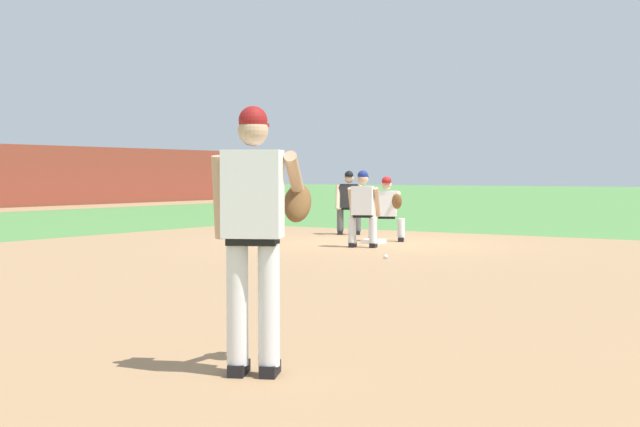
{
  "coord_description": "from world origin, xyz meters",
  "views": [
    {
      "loc": [
        -15.39,
        -8.88,
        1.4
      ],
      "look_at": [
        -7.4,
        -3.61,
        0.97
      ],
      "focal_mm": 50.0,
      "sensor_mm": 36.0,
      "label": 1
    }
  ],
  "objects_px": {
    "pitcher": "(256,223)",
    "first_baseman": "(387,206)",
    "baseball": "(386,257)",
    "baserunner": "(363,206)",
    "first_base_bag": "(374,241)",
    "umpire": "(349,200)"
  },
  "relations": [
    {
      "from": "first_base_bag",
      "to": "baseball",
      "type": "bearing_deg",
      "value": -146.44
    },
    {
      "from": "baseball",
      "to": "umpire",
      "type": "relative_size",
      "value": 0.05
    },
    {
      "from": "first_baseman",
      "to": "baserunner",
      "type": "xyz_separation_m",
      "value": [
        -1.52,
        -0.32,
        0.06
      ]
    },
    {
      "from": "first_baseman",
      "to": "pitcher",
      "type": "bearing_deg",
      "value": -155.11
    },
    {
      "from": "baseball",
      "to": "baserunner",
      "type": "distance_m",
      "value": 2.33
    },
    {
      "from": "baseball",
      "to": "first_baseman",
      "type": "height_order",
      "value": "first_baseman"
    },
    {
      "from": "pitcher",
      "to": "first_baseman",
      "type": "relative_size",
      "value": 1.39
    },
    {
      "from": "first_base_bag",
      "to": "baseball",
      "type": "relative_size",
      "value": 5.14
    },
    {
      "from": "baserunner",
      "to": "umpire",
      "type": "distance_m",
      "value": 3.55
    },
    {
      "from": "first_base_bag",
      "to": "baserunner",
      "type": "height_order",
      "value": "baserunner"
    },
    {
      "from": "baserunner",
      "to": "umpire",
      "type": "bearing_deg",
      "value": 35.8
    },
    {
      "from": "baseball",
      "to": "baserunner",
      "type": "relative_size",
      "value": 0.05
    },
    {
      "from": "first_baseman",
      "to": "umpire",
      "type": "distance_m",
      "value": 2.22
    },
    {
      "from": "baseball",
      "to": "umpire",
      "type": "height_order",
      "value": "umpire"
    },
    {
      "from": "first_base_bag",
      "to": "first_baseman",
      "type": "height_order",
      "value": "first_baseman"
    },
    {
      "from": "first_baseman",
      "to": "baserunner",
      "type": "height_order",
      "value": "baserunner"
    },
    {
      "from": "pitcher",
      "to": "first_base_bag",
      "type": "bearing_deg",
      "value": 26.05
    },
    {
      "from": "first_base_bag",
      "to": "umpire",
      "type": "xyz_separation_m",
      "value": [
        1.89,
        1.74,
        0.75
      ]
    },
    {
      "from": "pitcher",
      "to": "umpire",
      "type": "bearing_deg",
      "value": 29.01
    },
    {
      "from": "first_base_bag",
      "to": "pitcher",
      "type": "relative_size",
      "value": 0.2
    },
    {
      "from": "first_base_bag",
      "to": "baserunner",
      "type": "xyz_separation_m",
      "value": [
        -0.99,
        -0.34,
        0.75
      ]
    },
    {
      "from": "first_base_bag",
      "to": "pitcher",
      "type": "distance_m",
      "value": 11.77
    }
  ]
}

